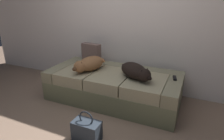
# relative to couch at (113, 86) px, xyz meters

# --- Properties ---
(back_wall) EXTENTS (6.40, 0.10, 2.80)m
(back_wall) POSITION_rel_couch_xyz_m (0.00, 0.61, 1.17)
(back_wall) COLOR white
(back_wall) RESTS_ON ground
(couch) EXTENTS (2.04, 0.95, 0.47)m
(couch) POSITION_rel_couch_xyz_m (0.00, 0.00, 0.00)
(couch) COLOR #6F7354
(couch) RESTS_ON ground
(dog_tan) EXTENTS (0.40, 0.63, 0.22)m
(dog_tan) POSITION_rel_couch_xyz_m (-0.37, -0.10, 0.35)
(dog_tan) COLOR #8D5D39
(dog_tan) RESTS_ON couch
(dog_dark) EXTENTS (0.59, 0.49, 0.22)m
(dog_dark) POSITION_rel_couch_xyz_m (0.39, -0.11, 0.35)
(dog_dark) COLOR black
(dog_dark) RESTS_ON couch
(tv_remote) EXTENTS (0.07, 0.16, 0.02)m
(tv_remote) POSITION_rel_couch_xyz_m (0.90, 0.11, 0.25)
(tv_remote) COLOR black
(tv_remote) RESTS_ON couch
(throw_pillow) EXTENTS (0.35, 0.16, 0.34)m
(throw_pillow) POSITION_rel_couch_xyz_m (-0.54, 0.27, 0.41)
(throw_pillow) COLOR #705953
(throw_pillow) RESTS_ON couch
(handbag) EXTENTS (0.32, 0.18, 0.38)m
(handbag) POSITION_rel_couch_xyz_m (0.11, -1.01, -0.11)
(handbag) COLOR #28313C
(handbag) RESTS_ON ground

